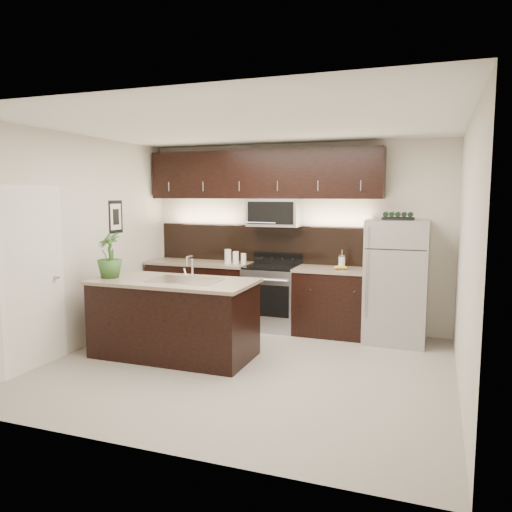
{
  "coord_description": "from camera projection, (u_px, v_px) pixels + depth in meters",
  "views": [
    {
      "loc": [
        1.97,
        -5.12,
        1.95
      ],
      "look_at": [
        -0.08,
        0.55,
        1.21
      ],
      "focal_mm": 35.0,
      "sensor_mm": 36.0,
      "label": 1
    }
  ],
  "objects": [
    {
      "name": "island",
      "position": [
        174.0,
        318.0,
        6.04
      ],
      "size": [
        1.96,
        0.96,
        0.94
      ],
      "color": "black",
      "rests_on": "ground"
    },
    {
      "name": "ground",
      "position": [
        247.0,
        367.0,
        5.69
      ],
      "size": [
        4.5,
        4.5,
        0.0
      ],
      "primitive_type": "plane",
      "color": "gray",
      "rests_on": "ground"
    },
    {
      "name": "plant",
      "position": [
        109.0,
        255.0,
        6.12
      ],
      "size": [
        0.4,
        0.4,
        0.55
      ],
      "primitive_type": "imported",
      "rotation": [
        0.0,
        0.0,
        -0.33
      ],
      "color": "#2D5421",
      "rests_on": "island"
    },
    {
      "name": "wine_rack",
      "position": [
        398.0,
        216.0,
        6.49
      ],
      "size": [
        0.4,
        0.25,
        0.1
      ],
      "color": "black",
      "rests_on": "refrigerator"
    },
    {
      "name": "room_walls",
      "position": [
        236.0,
        219.0,
        5.48
      ],
      "size": [
        4.52,
        4.02,
        2.71
      ],
      "color": "beige",
      "rests_on": "ground"
    },
    {
      "name": "counter_run",
      "position": [
        259.0,
        296.0,
        7.36
      ],
      "size": [
        3.51,
        0.65,
        0.94
      ],
      "color": "black",
      "rests_on": "ground"
    },
    {
      "name": "sink_faucet",
      "position": [
        185.0,
        279.0,
        5.94
      ],
      "size": [
        0.84,
        0.5,
        0.28
      ],
      "color": "silver",
      "rests_on": "island"
    },
    {
      "name": "bananas",
      "position": [
        337.0,
        267.0,
        6.83
      ],
      "size": [
        0.21,
        0.18,
        0.06
      ],
      "primitive_type": "ellipsoid",
      "rotation": [
        0.0,
        0.0,
        0.27
      ],
      "color": "gold",
      "rests_on": "counter_run"
    },
    {
      "name": "upper_fixtures",
      "position": [
        264.0,
        182.0,
        7.28
      ],
      "size": [
        3.49,
        0.4,
        1.66
      ],
      "color": "black",
      "rests_on": "counter_run"
    },
    {
      "name": "canisters",
      "position": [
        234.0,
        257.0,
        7.4
      ],
      "size": [
        0.31,
        0.17,
        0.22
      ],
      "rotation": [
        0.0,
        0.0,
        0.36
      ],
      "color": "silver",
      "rests_on": "counter_run"
    },
    {
      "name": "french_press",
      "position": [
        342.0,
        262.0,
        6.83
      ],
      "size": [
        0.09,
        0.09,
        0.26
      ],
      "rotation": [
        0.0,
        0.0,
        0.43
      ],
      "color": "silver",
      "rests_on": "counter_run"
    },
    {
      "name": "refrigerator",
      "position": [
        396.0,
        281.0,
        6.6
      ],
      "size": [
        0.79,
        0.71,
        1.63
      ],
      "primitive_type": "cube",
      "color": "#B2B2B7",
      "rests_on": "ground"
    }
  ]
}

